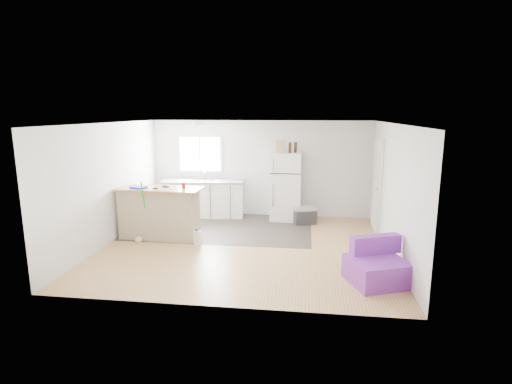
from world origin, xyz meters
TOP-DOWN VIEW (x-y plane):
  - room at (0.00, 0.00)m, footprint 5.51×5.01m
  - vinyl_zone at (-0.73, 1.25)m, footprint 4.05×2.50m
  - window at (-1.55, 2.49)m, footprint 1.18×0.06m
  - interior_door at (2.72, 1.55)m, footprint 0.11×0.92m
  - ceiling_fixture at (-1.20, 1.20)m, footprint 0.30×0.30m
  - kitchen_cabinets at (-1.41, 2.18)m, footprint 2.11×0.84m
  - peninsula at (-1.86, 0.32)m, footprint 1.77×0.75m
  - refrigerator at (0.68, 2.14)m, footprint 0.75×0.71m
  - cooler at (1.14, 1.80)m, footprint 0.62×0.51m
  - purple_seat at (2.29, -1.38)m, footprint 1.05×1.04m
  - cleaner_jug at (-0.96, -0.04)m, footprint 0.18×0.16m
  - mop at (-2.14, -0.02)m, footprint 0.22×0.36m
  - red_cup at (-1.33, 0.35)m, footprint 0.10×0.10m
  - blue_tray at (-2.25, 0.24)m, footprint 0.36×0.32m
  - tool_a at (-1.73, 0.41)m, footprint 0.15×0.10m
  - tool_b at (-1.87, 0.20)m, footprint 0.11×0.06m
  - cardboard_box at (0.53, 2.06)m, footprint 0.20×0.10m
  - bottle_left at (0.76, 2.07)m, footprint 0.09×0.09m
  - bottle_right at (0.89, 2.15)m, footprint 0.08×0.08m

SIDE VIEW (x-z plane):
  - vinyl_zone at x=-0.73m, z-range 0.00..0.00m
  - cleaner_jug at x=-0.96m, z-range -0.02..0.32m
  - cooler at x=1.14m, z-range 0.00..0.41m
  - mop at x=-2.14m, z-range -0.41..0.88m
  - purple_seat at x=2.29m, z-range -0.09..0.59m
  - kitchen_cabinets at x=-1.41m, z-range -0.13..1.07m
  - peninsula at x=-1.86m, z-range 0.01..1.08m
  - refrigerator at x=0.68m, z-range 0.00..1.65m
  - interior_door at x=2.72m, z-range -0.03..2.07m
  - tool_b at x=-1.87m, z-range 1.07..1.10m
  - tool_a at x=-1.73m, z-range 1.07..1.10m
  - blue_tray at x=-2.25m, z-range 1.07..1.11m
  - red_cup at x=-1.33m, z-range 1.07..1.19m
  - room at x=0.00m, z-range -0.01..2.41m
  - window at x=-1.55m, z-range 1.06..2.04m
  - bottle_left at x=0.76m, z-range 1.65..1.90m
  - bottle_right at x=0.89m, z-range 1.65..1.90m
  - cardboard_box at x=0.53m, z-range 1.65..1.95m
  - ceiling_fixture at x=-1.20m, z-range 2.32..2.40m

